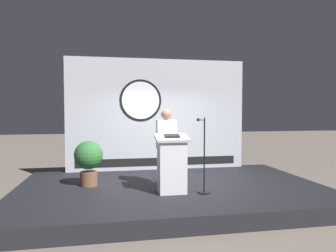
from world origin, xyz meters
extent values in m
plane|color=#6B6056|center=(0.00, 0.00, 0.00)|extent=(40.00, 40.00, 0.00)
cube|color=black|center=(0.00, 0.00, 0.15)|extent=(6.40, 4.00, 0.30)
cube|color=#B2B7C1|center=(0.00, 1.85, 1.78)|extent=(4.80, 0.10, 2.97)
cylinder|color=black|center=(-0.46, 1.80, 2.16)|extent=(1.11, 0.02, 1.11)
cylinder|color=white|center=(-0.46, 1.79, 2.16)|extent=(0.99, 0.02, 0.99)
cube|color=black|center=(0.00, 1.79, 0.52)|extent=(4.32, 0.02, 0.20)
cube|color=silver|center=(-0.10, -0.59, 0.82)|extent=(0.52, 0.40, 1.03)
cube|color=silver|center=(-0.10, -0.59, 1.36)|extent=(0.64, 0.50, 0.14)
cube|color=black|center=(-0.10, -0.61, 1.41)|extent=(0.28, 0.20, 0.06)
cylinder|color=black|center=(-0.12, -0.11, 0.70)|extent=(0.26, 0.26, 0.80)
cube|color=white|center=(-0.12, -0.11, 1.40)|extent=(0.40, 0.24, 0.59)
sphere|color=#997051|center=(-0.12, -0.11, 1.81)|extent=(0.22, 0.22, 0.22)
cylinder|color=black|center=(0.50, -0.74, 0.31)|extent=(0.24, 0.24, 0.02)
cylinder|color=black|center=(0.50, -0.74, 1.03)|extent=(0.03, 0.03, 1.45)
cylinder|color=black|center=(0.50, -0.53, 1.70)|extent=(0.02, 0.43, 0.02)
sphere|color=#262626|center=(0.50, -0.31, 1.70)|extent=(0.07, 0.07, 0.07)
cylinder|color=brown|center=(-1.72, 0.28, 0.45)|extent=(0.36, 0.36, 0.30)
sphere|color=#2D6B33|center=(-1.72, 0.28, 0.95)|extent=(0.60, 0.60, 0.60)
camera|label=1|loc=(-1.27, -6.37, 1.88)|focal=33.00mm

